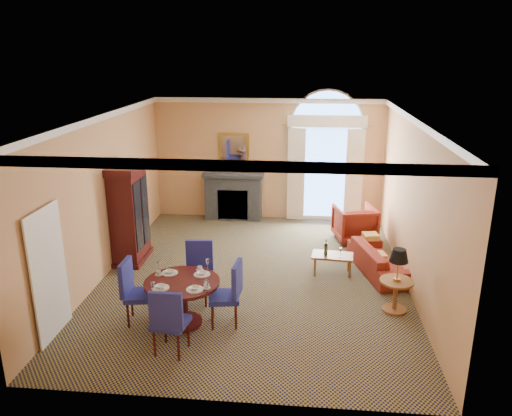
# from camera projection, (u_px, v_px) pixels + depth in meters

# --- Properties ---
(ground) EXTENTS (7.50, 7.50, 0.00)m
(ground) POSITION_uv_depth(u_px,v_px,m) (254.00, 277.00, 10.07)
(ground) COLOR #14133C
(ground) RESTS_ON ground
(room_envelope) EXTENTS (6.04, 7.52, 3.45)m
(room_envelope) POSITION_uv_depth(u_px,v_px,m) (256.00, 148.00, 9.94)
(room_envelope) COLOR tan
(room_envelope) RESTS_ON ground
(armoire) EXTENTS (0.61, 1.08, 2.11)m
(armoire) POSITION_uv_depth(u_px,v_px,m) (129.00, 215.00, 10.59)
(armoire) COLOR #330B0B
(armoire) RESTS_ON ground
(dining_table) EXTENTS (1.24, 1.24, 0.98)m
(dining_table) POSITION_uv_depth(u_px,v_px,m) (182.00, 292.00, 8.18)
(dining_table) COLOR #330B0B
(dining_table) RESTS_ON ground
(dining_chair_north) EXTENTS (0.51, 0.53, 1.10)m
(dining_chair_north) POSITION_uv_depth(u_px,v_px,m) (198.00, 267.00, 9.01)
(dining_chair_north) COLOR navy
(dining_chair_north) RESTS_ON ground
(dining_chair_south) EXTENTS (0.56, 0.56, 1.10)m
(dining_chair_south) POSITION_uv_depth(u_px,v_px,m) (169.00, 318.00, 7.30)
(dining_chair_south) COLOR navy
(dining_chair_south) RESTS_ON ground
(dining_chair_east) EXTENTS (0.57, 0.56, 1.10)m
(dining_chair_east) POSITION_uv_depth(u_px,v_px,m) (230.00, 290.00, 8.17)
(dining_chair_east) COLOR navy
(dining_chair_east) RESTS_ON ground
(dining_chair_west) EXTENTS (0.57, 0.57, 1.10)m
(dining_chair_west) POSITION_uv_depth(u_px,v_px,m) (134.00, 288.00, 8.24)
(dining_chair_west) COLOR navy
(dining_chair_west) RESTS_ON ground
(sofa) EXTENTS (1.20, 2.02, 0.55)m
(sofa) POSITION_uv_depth(u_px,v_px,m) (380.00, 260.00, 10.19)
(sofa) COLOR maroon
(sofa) RESTS_ON ground
(armchair) EXTENTS (1.10, 1.11, 0.85)m
(armchair) POSITION_uv_depth(u_px,v_px,m) (355.00, 223.00, 11.88)
(armchair) COLOR maroon
(armchair) RESTS_ON ground
(coffee_table) EXTENTS (0.86, 0.54, 0.76)m
(coffee_table) POSITION_uv_depth(u_px,v_px,m) (332.00, 256.00, 10.09)
(coffee_table) COLOR brown
(coffee_table) RESTS_ON ground
(side_table) EXTENTS (0.58, 0.58, 1.14)m
(side_table) POSITION_uv_depth(u_px,v_px,m) (397.00, 273.00, 8.56)
(side_table) COLOR brown
(side_table) RESTS_ON ground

